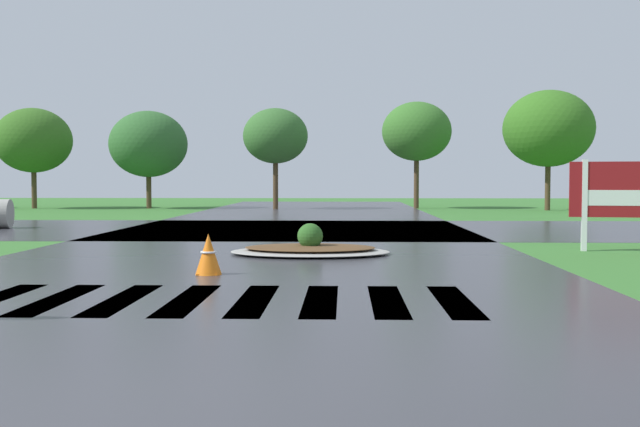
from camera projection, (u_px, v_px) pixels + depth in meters
name	position (u px, v px, depth m)	size (l,w,h in m)	color
asphalt_roadway	(259.00, 263.00, 14.87)	(11.29, 80.00, 0.01)	#35353A
asphalt_cross_road	(293.00, 229.00, 24.89)	(90.00, 10.16, 0.01)	#35353A
crosswalk_stripes	(221.00, 300.00, 10.31)	(6.75, 2.80, 0.01)	white
estate_billboard	(640.00, 193.00, 17.06)	(3.01, 0.57, 2.09)	white
median_island	(310.00, 249.00, 16.57)	(3.48, 2.33, 0.68)	#9E9B93
traffic_cone	(208.00, 255.00, 13.05)	(0.45, 0.45, 0.71)	orange
background_treeline	(247.00, 138.00, 41.35)	(39.03, 6.66, 6.26)	#4C3823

